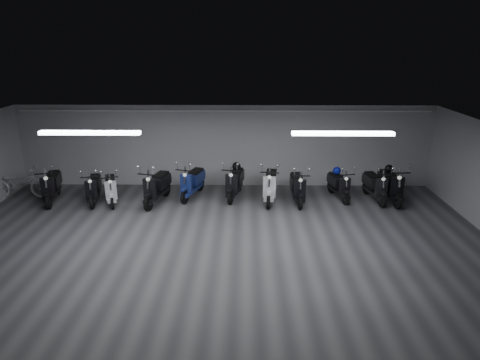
{
  "coord_description": "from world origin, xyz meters",
  "views": [
    {
      "loc": [
        0.7,
        -8.43,
        4.82
      ],
      "look_at": [
        0.55,
        2.5,
        1.05
      ],
      "focal_mm": 30.38,
      "sensor_mm": 36.0,
      "label": 1
    }
  ],
  "objects_px": {
    "scooter_7": "(298,182)",
    "scooter_10": "(391,180)",
    "helmet_0": "(236,166)",
    "helmet_1": "(337,171)",
    "scooter_6": "(271,180)",
    "scooter_1": "(93,183)",
    "scooter_5": "(235,178)",
    "helmet_2": "(389,169)",
    "scooter_8": "(339,181)",
    "scooter_4": "(192,177)",
    "scooter_9": "(375,181)",
    "scooter_0": "(51,181)",
    "bicycle": "(19,180)",
    "scooter_2": "(111,184)",
    "scooter_3": "(157,182)"
  },
  "relations": [
    {
      "from": "scooter_3",
      "to": "scooter_9",
      "type": "height_order",
      "value": "scooter_3"
    },
    {
      "from": "helmet_0",
      "to": "helmet_1",
      "type": "distance_m",
      "value": 3.22
    },
    {
      "from": "scooter_6",
      "to": "scooter_8",
      "type": "bearing_deg",
      "value": 13.44
    },
    {
      "from": "scooter_6",
      "to": "scooter_2",
      "type": "bearing_deg",
      "value": -170.02
    },
    {
      "from": "scooter_1",
      "to": "bicycle",
      "type": "relative_size",
      "value": 0.87
    },
    {
      "from": "scooter_1",
      "to": "scooter_5",
      "type": "bearing_deg",
      "value": -5.57
    },
    {
      "from": "scooter_3",
      "to": "scooter_1",
      "type": "bearing_deg",
      "value": -168.15
    },
    {
      "from": "scooter_4",
      "to": "scooter_10",
      "type": "relative_size",
      "value": 0.96
    },
    {
      "from": "scooter_0",
      "to": "scooter_8",
      "type": "bearing_deg",
      "value": -10.48
    },
    {
      "from": "scooter_2",
      "to": "bicycle",
      "type": "xyz_separation_m",
      "value": [
        -3.04,
        0.34,
        0.0
      ]
    },
    {
      "from": "scooter_0",
      "to": "scooter_1",
      "type": "bearing_deg",
      "value": -14.67
    },
    {
      "from": "scooter_5",
      "to": "helmet_0",
      "type": "bearing_deg",
      "value": 90.0
    },
    {
      "from": "scooter_8",
      "to": "scooter_9",
      "type": "xyz_separation_m",
      "value": [
        1.1,
        -0.14,
        0.04
      ]
    },
    {
      "from": "scooter_8",
      "to": "helmet_1",
      "type": "relative_size",
      "value": 6.52
    },
    {
      "from": "scooter_6",
      "to": "scooter_1",
      "type": "bearing_deg",
      "value": -170.63
    },
    {
      "from": "scooter_9",
      "to": "helmet_1",
      "type": "bearing_deg",
      "value": 155.47
    },
    {
      "from": "scooter_5",
      "to": "scooter_2",
      "type": "bearing_deg",
      "value": -161.17
    },
    {
      "from": "scooter_9",
      "to": "scooter_7",
      "type": "bearing_deg",
      "value": 176.82
    },
    {
      "from": "scooter_4",
      "to": "helmet_0",
      "type": "bearing_deg",
      "value": 26.7
    },
    {
      "from": "scooter_5",
      "to": "helmet_2",
      "type": "relative_size",
      "value": 7.1
    },
    {
      "from": "scooter_6",
      "to": "bicycle",
      "type": "distance_m",
      "value": 8.0
    },
    {
      "from": "scooter_1",
      "to": "scooter_9",
      "type": "bearing_deg",
      "value": -9.88
    },
    {
      "from": "scooter_6",
      "to": "helmet_0",
      "type": "distance_m",
      "value": 1.23
    },
    {
      "from": "bicycle",
      "to": "scooter_0",
      "type": "bearing_deg",
      "value": -108.39
    },
    {
      "from": "scooter_7",
      "to": "bicycle",
      "type": "height_order",
      "value": "scooter_7"
    },
    {
      "from": "scooter_1",
      "to": "helmet_2",
      "type": "xyz_separation_m",
      "value": [
        9.26,
        0.48,
        0.37
      ]
    },
    {
      "from": "scooter_1",
      "to": "helmet_0",
      "type": "xyz_separation_m",
      "value": [
        4.44,
        0.71,
        0.35
      ]
    },
    {
      "from": "scooter_0",
      "to": "helmet_1",
      "type": "xyz_separation_m",
      "value": [
        8.98,
        0.58,
        0.18
      ]
    },
    {
      "from": "scooter_1",
      "to": "helmet_0",
      "type": "bearing_deg",
      "value": -2.5
    },
    {
      "from": "scooter_10",
      "to": "helmet_2",
      "type": "distance_m",
      "value": 0.39
    },
    {
      "from": "scooter_7",
      "to": "helmet_0",
      "type": "height_order",
      "value": "scooter_7"
    },
    {
      "from": "scooter_1",
      "to": "scooter_9",
      "type": "height_order",
      "value": "scooter_9"
    },
    {
      "from": "scooter_2",
      "to": "helmet_1",
      "type": "height_order",
      "value": "scooter_2"
    },
    {
      "from": "scooter_7",
      "to": "bicycle",
      "type": "distance_m",
      "value": 8.83
    },
    {
      "from": "helmet_2",
      "to": "helmet_1",
      "type": "bearing_deg",
      "value": 175.05
    },
    {
      "from": "scooter_2",
      "to": "scooter_7",
      "type": "relative_size",
      "value": 0.95
    },
    {
      "from": "scooter_1",
      "to": "scooter_8",
      "type": "height_order",
      "value": "scooter_1"
    },
    {
      "from": "scooter_1",
      "to": "helmet_1",
      "type": "relative_size",
      "value": 6.72
    },
    {
      "from": "scooter_0",
      "to": "scooter_6",
      "type": "relative_size",
      "value": 0.97
    },
    {
      "from": "helmet_0",
      "to": "bicycle",
      "type": "bearing_deg",
      "value": -176.59
    },
    {
      "from": "scooter_4",
      "to": "scooter_0",
      "type": "bearing_deg",
      "value": -157.05
    },
    {
      "from": "scooter_8",
      "to": "helmet_1",
      "type": "distance_m",
      "value": 0.35
    },
    {
      "from": "scooter_5",
      "to": "helmet_1",
      "type": "bearing_deg",
      "value": 14.16
    },
    {
      "from": "scooter_7",
      "to": "scooter_10",
      "type": "relative_size",
      "value": 0.94
    },
    {
      "from": "helmet_0",
      "to": "scooter_0",
      "type": "bearing_deg",
      "value": -173.41
    },
    {
      "from": "scooter_6",
      "to": "scooter_8",
      "type": "relative_size",
      "value": 1.17
    },
    {
      "from": "scooter_7",
      "to": "helmet_2",
      "type": "xyz_separation_m",
      "value": [
        2.91,
        0.4,
        0.34
      ]
    },
    {
      "from": "scooter_6",
      "to": "scooter_7",
      "type": "relative_size",
      "value": 1.08
    },
    {
      "from": "scooter_5",
      "to": "helmet_2",
      "type": "height_order",
      "value": "scooter_5"
    },
    {
      "from": "scooter_0",
      "to": "scooter_4",
      "type": "distance_m",
      "value": 4.37
    }
  ]
}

